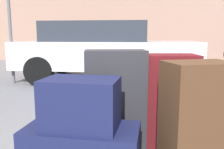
# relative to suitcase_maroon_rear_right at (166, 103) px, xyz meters

# --- Properties ---
(suitcase_maroon_rear_right) EXTENTS (0.38, 0.24, 0.64)m
(suitcase_maroon_rear_right) POSITION_rel_suitcase_maroon_rear_right_xyz_m (0.00, 0.00, 0.00)
(suitcase_maroon_rear_right) COLOR maroon
(suitcase_maroon_rear_right) RESTS_ON luggage_cart
(suitcase_charcoal_front_left) EXTENTS (0.39, 0.23, 0.67)m
(suitcase_charcoal_front_left) POSITION_rel_suitcase_maroon_rear_right_xyz_m (-0.34, -0.05, 0.02)
(suitcase_charcoal_front_left) COLOR #2D2D33
(suitcase_charcoal_front_left) RESTS_ON luggage_cart
(suitcase_brown_front_right) EXTENTS (0.37, 0.30, 0.64)m
(suitcase_brown_front_right) POSITION_rel_suitcase_maroon_rear_right_xyz_m (0.07, -0.40, -0.00)
(suitcase_brown_front_right) COLOR #51331E
(suitcase_brown_front_right) RESTS_ON luggage_cart
(duffel_bag_navy_topmost_pile) EXTENTS (0.41, 0.31, 0.25)m
(duffel_bag_navy_topmost_pile) POSITION_rel_suitcase_maroon_rear_right_xyz_m (-0.52, -0.39, 0.11)
(duffel_bag_navy_topmost_pile) COLOR #191E47
(duffel_bag_navy_topmost_pile) RESTS_ON duffel_bag_navy_stacked_top
(parked_car) EXTENTS (4.48, 2.31, 1.42)m
(parked_car) POSITION_rel_suitcase_maroon_rear_right_xyz_m (-0.51, 4.43, 0.10)
(parked_car) COLOR silver
(parked_car) RESTS_ON ground_plane
(bollard_kerb_near) EXTENTS (0.23, 0.23, 0.58)m
(bollard_kerb_near) POSITION_rel_suitcase_maroon_rear_right_xyz_m (2.64, 6.68, -0.37)
(bollard_kerb_near) COLOR #72665B
(bollard_kerb_near) RESTS_ON ground_plane
(no_parking_sign) EXTENTS (0.50, 0.08, 2.50)m
(no_parking_sign) POSITION_rel_suitcase_maroon_rear_right_xyz_m (-2.63, 3.99, 0.88)
(no_parking_sign) COLOR slate
(no_parking_sign) RESTS_ON ground_plane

